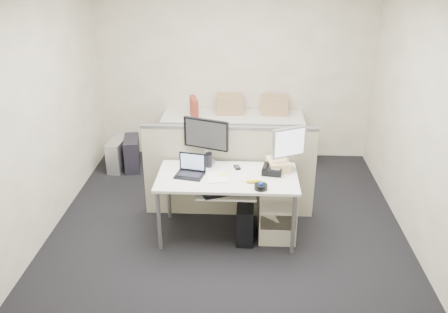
# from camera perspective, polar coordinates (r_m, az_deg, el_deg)

# --- Properties ---
(floor) EXTENTS (4.00, 4.50, 0.01)m
(floor) POSITION_cam_1_polar(r_m,az_deg,el_deg) (5.43, 0.38, -9.31)
(floor) COLOR black
(floor) RESTS_ON ground
(wall_back) EXTENTS (4.00, 0.02, 2.70)m
(wall_back) POSITION_cam_1_polar(r_m,az_deg,el_deg) (6.97, 1.22, 10.57)
(wall_back) COLOR #ECE5CA
(wall_back) RESTS_ON ground
(wall_front) EXTENTS (4.00, 0.02, 2.70)m
(wall_front) POSITION_cam_1_polar(r_m,az_deg,el_deg) (2.81, -1.54, -11.54)
(wall_front) COLOR #ECE5CA
(wall_front) RESTS_ON ground
(wall_left) EXTENTS (0.02, 4.50, 2.70)m
(wall_left) POSITION_cam_1_polar(r_m,az_deg,el_deg) (5.29, -21.85, 4.32)
(wall_left) COLOR #ECE5CA
(wall_left) RESTS_ON ground
(wall_right) EXTENTS (0.02, 4.50, 2.70)m
(wall_right) POSITION_cam_1_polar(r_m,az_deg,el_deg) (5.14, 23.33, 3.55)
(wall_right) COLOR #ECE5CA
(wall_right) RESTS_ON ground
(desk) EXTENTS (1.50, 0.75, 0.73)m
(desk) POSITION_cam_1_polar(r_m,az_deg,el_deg) (5.09, 0.40, -3.01)
(desk) COLOR silver
(desk) RESTS_ON floor
(keyboard_tray) EXTENTS (0.62, 0.32, 0.02)m
(keyboard_tray) POSITION_cam_1_polar(r_m,az_deg,el_deg) (4.95, 0.31, -4.42)
(keyboard_tray) COLOR silver
(keyboard_tray) RESTS_ON desk
(drawer_pedestal) EXTENTS (0.40, 0.55, 0.65)m
(drawer_pedestal) POSITION_cam_1_polar(r_m,az_deg,el_deg) (5.31, 6.39, -6.14)
(drawer_pedestal) COLOR beige
(drawer_pedestal) RESTS_ON floor
(cubicle_partition) EXTENTS (2.00, 0.06, 1.10)m
(cubicle_partition) POSITION_cam_1_polar(r_m,az_deg,el_deg) (5.54, 0.59, -1.96)
(cubicle_partition) COLOR #A5A08A
(cubicle_partition) RESTS_ON floor
(back_counter) EXTENTS (2.00, 0.60, 0.72)m
(back_counter) POSITION_cam_1_polar(r_m,az_deg,el_deg) (6.97, 1.07, 2.01)
(back_counter) COLOR beige
(back_counter) RESTS_ON floor
(monitor_main) EXTENTS (0.56, 0.37, 0.52)m
(monitor_main) POSITION_cam_1_polar(r_m,az_deg,el_deg) (5.26, -2.16, 1.83)
(monitor_main) COLOR black
(monitor_main) RESTS_ON desk
(monitor_small) EXTENTS (0.44, 0.35, 0.49)m
(monitor_small) POSITION_cam_1_polar(r_m,az_deg,el_deg) (5.14, 7.76, 0.84)
(monitor_small) COLOR #B7B7BC
(monitor_small) RESTS_ON desk
(laptop) EXTENTS (0.33, 0.28, 0.22)m
(laptop) POSITION_cam_1_polar(r_m,az_deg,el_deg) (5.03, -4.19, -1.22)
(laptop) COLOR black
(laptop) RESTS_ON desk
(trackball) EXTENTS (0.15, 0.15, 0.05)m
(trackball) POSITION_cam_1_polar(r_m,az_deg,el_deg) (4.80, 4.45, -3.65)
(trackball) COLOR black
(trackball) RESTS_ON desk
(desk_phone) EXTENTS (0.24, 0.20, 0.07)m
(desk_phone) POSITION_cam_1_polar(r_m,az_deg,el_deg) (5.12, 5.81, -1.72)
(desk_phone) COLOR black
(desk_phone) RESTS_ON desk
(paper_stack) EXTENTS (0.26, 0.30, 0.01)m
(paper_stack) POSITION_cam_1_polar(r_m,az_deg,el_deg) (5.02, -0.87, -2.52)
(paper_stack) COLOR white
(paper_stack) RESTS_ON desk
(sticky_pad) EXTENTS (0.08, 0.08, 0.01)m
(sticky_pad) POSITION_cam_1_polar(r_m,az_deg,el_deg) (5.06, -0.16, -2.28)
(sticky_pad) COLOR yellow
(sticky_pad) RESTS_ON desk
(travel_mug) EXTENTS (0.08, 0.08, 0.15)m
(travel_mug) POSITION_cam_1_polar(r_m,az_deg,el_deg) (5.24, -1.85, -0.48)
(travel_mug) COLOR black
(travel_mug) RESTS_ON desk
(banana) EXTENTS (0.18, 0.07, 0.04)m
(banana) POSITION_cam_1_polar(r_m,az_deg,el_deg) (4.92, 3.60, -2.99)
(banana) COLOR yellow
(banana) RESTS_ON desk
(cellphone) EXTENTS (0.09, 0.13, 0.02)m
(cellphone) POSITION_cam_1_polar(r_m,az_deg,el_deg) (5.23, 1.59, -1.32)
(cellphone) COLOR black
(cellphone) RESTS_ON desk
(manila_folders) EXTENTS (0.27, 0.32, 0.11)m
(manila_folders) POSITION_cam_1_polar(r_m,az_deg,el_deg) (5.23, 6.54, -0.96)
(manila_folders) COLOR tan
(manila_folders) RESTS_ON desk
(keyboard) EXTENTS (0.43, 0.30, 0.02)m
(keyboard) POSITION_cam_1_polar(r_m,az_deg,el_deg) (4.91, -0.29, -4.40)
(keyboard) COLOR black
(keyboard) RESTS_ON keyboard_tray
(pc_tower_desk) EXTENTS (0.19, 0.45, 0.42)m
(pc_tower_desk) POSITION_cam_1_polar(r_m,az_deg,el_deg) (5.27, 2.56, -7.70)
(pc_tower_desk) COLOR black
(pc_tower_desk) RESTS_ON floor
(pc_tower_spare_dark) EXTENTS (0.28, 0.52, 0.46)m
(pc_tower_spare_dark) POSITION_cam_1_polar(r_m,az_deg,el_deg) (6.97, -11.01, 0.39)
(pc_tower_spare_dark) COLOR black
(pc_tower_spare_dark) RESTS_ON floor
(pc_tower_spare_silver) EXTENTS (0.24, 0.49, 0.44)m
(pc_tower_spare_silver) POSITION_cam_1_polar(r_m,az_deg,el_deg) (6.99, -12.64, 0.22)
(pc_tower_spare_silver) COLOR #B7B7BC
(pc_tower_spare_silver) RESTS_ON floor
(cardboard_box_left) EXTENTS (0.39, 0.30, 0.29)m
(cardboard_box_left) POSITION_cam_1_polar(r_m,az_deg,el_deg) (6.91, 0.72, 6.26)
(cardboard_box_left) COLOR tan
(cardboard_box_left) RESTS_ON back_counter
(cardboard_box_right) EXTENTS (0.40, 0.33, 0.28)m
(cardboard_box_right) POSITION_cam_1_polar(r_m,az_deg,el_deg) (6.92, 6.13, 6.10)
(cardboard_box_right) COLOR tan
(cardboard_box_right) RESTS_ON back_counter
(red_binder) EXTENTS (0.16, 0.34, 0.31)m
(red_binder) POSITION_cam_1_polar(r_m,az_deg,el_deg) (6.74, -3.63, 5.81)
(red_binder) COLOR maroon
(red_binder) RESTS_ON back_counter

